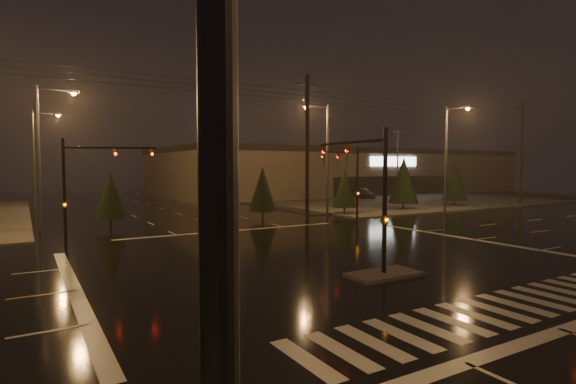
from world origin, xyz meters
TOP-DOWN VIEW (x-y plane):
  - ground at (0.00, 0.00)m, footprint 140.00×140.00m
  - sidewalk_ne at (30.00, 30.00)m, footprint 36.00×36.00m
  - median_island at (0.00, -4.00)m, footprint 3.00×1.60m
  - crosswalk at (0.00, -9.00)m, footprint 15.00×2.60m
  - stop_bar_near at (0.00, -11.00)m, footprint 16.00×0.50m
  - stop_bar_far at (0.00, 11.00)m, footprint 16.00×0.50m
  - parking_lot at (35.00, 28.00)m, footprint 50.00×24.00m
  - retail_building at (35.00, 45.99)m, footprint 60.20×28.30m
  - signal_mast_median at (0.00, -3.07)m, footprint 0.25×4.59m
  - signal_mast_ne at (9.50, 10.14)m, footprint 4.84×1.86m
  - signal_mast_nw at (-9.50, 10.14)m, footprint 4.84×1.86m
  - streetlight_1 at (-11.18, 18.00)m, footprint 2.77×0.32m
  - streetlight_2 at (-11.18, 34.00)m, footprint 2.77×0.32m
  - streetlight_3 at (11.18, 16.00)m, footprint 2.77×0.32m
  - streetlight_4 at (11.18, 36.00)m, footprint 2.77×0.32m
  - streetlight_6 at (22.00, 11.18)m, footprint 0.32×2.77m
  - utility_pole_1 at (8.00, 14.00)m, footprint 2.20×0.32m
  - utility_pole_2 at (38.00, 14.00)m, footprint 2.20×0.32m
  - conifer_0 at (13.15, 15.56)m, footprint 2.29×2.29m
  - conifer_1 at (21.18, 16.10)m, footprint 3.03×3.03m
  - conifer_2 at (28.72, 15.86)m, footprint 2.72×2.72m
  - conifer_3 at (-7.15, 16.41)m, footprint 2.14×2.14m
  - conifer_4 at (4.78, 15.88)m, footprint 2.38×2.38m
  - car_parked at (27.61, 30.41)m, footprint 2.63×5.10m

SIDE VIEW (x-z plane):
  - ground at x=0.00m, z-range 0.00..0.00m
  - crosswalk at x=0.00m, z-range 0.00..0.01m
  - stop_bar_near at x=0.00m, z-range 0.00..0.01m
  - stop_bar_far at x=0.00m, z-range 0.00..0.01m
  - parking_lot at x=35.00m, z-range 0.00..0.08m
  - sidewalk_ne at x=30.00m, z-range 0.00..0.12m
  - median_island at x=0.00m, z-range 0.00..0.15m
  - car_parked at x=27.61m, z-range 0.00..1.66m
  - conifer_3 at x=-7.15m, z-range 0.35..4.39m
  - conifer_0 at x=13.15m, z-range 0.35..4.62m
  - conifer_4 at x=4.78m, z-range 0.35..4.77m
  - conifer_2 at x=28.72m, z-range 0.35..5.29m
  - conifer_1 at x=21.18m, z-range 0.35..5.78m
  - signal_mast_median at x=0.00m, z-range 0.75..6.75m
  - signal_mast_ne at x=9.50m, z-range 0.79..6.79m
  - signal_mast_nw at x=-9.50m, z-range 0.79..6.79m
  - retail_building at x=35.00m, z-range 0.24..7.44m
  - streetlight_1 at x=-11.18m, z-range 0.80..10.80m
  - streetlight_2 at x=-11.18m, z-range 0.80..10.80m
  - streetlight_3 at x=11.18m, z-range 0.80..10.80m
  - streetlight_4 at x=11.18m, z-range 0.80..10.80m
  - streetlight_6 at x=22.00m, z-range 0.80..10.80m
  - utility_pole_1 at x=8.00m, z-range 0.13..12.13m
  - utility_pole_2 at x=38.00m, z-range 0.13..12.13m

